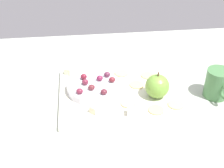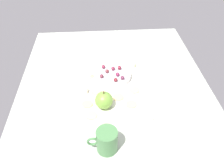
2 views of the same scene
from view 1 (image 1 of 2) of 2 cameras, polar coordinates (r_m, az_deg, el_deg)
name	(u,v)px [view 1 (image 1 of 2)]	position (r cm, az deg, el deg)	size (l,w,h in cm)	color
table	(119,97)	(99.41, 1.28, -2.33)	(112.40, 86.23, 3.43)	#ADB5A6
platter	(121,93)	(96.82, 1.63, -1.67)	(36.71, 29.58, 1.48)	silver
serving_dish	(94,88)	(96.02, -3.33, -0.68)	(16.27, 16.27, 2.29)	silver
apple_whole	(157,86)	(93.20, 8.20, -0.40)	(7.17, 7.17, 7.17)	#73A53C
apple_stem	(158,74)	(90.92, 8.42, 1.77)	(0.50, 0.50, 1.20)	brown
cheese_cube_0	(95,109)	(87.68, -3.16, -4.60)	(2.18, 2.18, 2.18)	#F6EBBD
cheese_cube_1	(69,71)	(105.03, -7.87, 2.34)	(2.18, 2.18, 2.18)	#EEF4BF
cheese_cube_2	(131,112)	(86.95, 3.48, -5.00)	(2.18, 2.18, 2.18)	#F5E5CF
cracker_0	(128,103)	(91.28, 2.97, -3.51)	(4.49, 4.49, 0.40)	#DFBC88
cracker_1	(121,73)	(104.62, 1.72, 1.96)	(4.49, 4.49, 0.40)	#D2C084
cracker_2	(148,76)	(104.06, 6.48, 1.54)	(4.49, 4.49, 0.40)	#DAC681
cracker_3	(137,85)	(99.12, 4.50, -0.17)	(4.49, 4.49, 0.40)	#E4B780
cracker_4	(156,110)	(89.59, 8.00, -4.69)	(4.49, 4.49, 0.40)	#D2BE80
cracker_5	(176,105)	(92.41, 11.50, -3.73)	(4.49, 4.49, 0.40)	#D6C588
grape_0	(104,92)	(90.78, -1.47, -1.43)	(1.98, 1.79, 1.61)	maroon
grape_1	(80,91)	(91.51, -5.90, -1.30)	(1.98, 1.79, 1.63)	maroon
grape_2	(84,77)	(97.60, -5.16, 1.32)	(1.98, 1.79, 1.83)	maroon
grape_3	(91,87)	(92.79, -3.74, -0.60)	(1.98, 1.79, 1.66)	maroon
grape_4	(85,81)	(95.45, -4.91, 0.49)	(1.98, 1.79, 1.81)	maroon
grape_5	(100,78)	(96.70, -2.25, 1.07)	(1.98, 1.79, 1.75)	maroon
grape_6	(107,74)	(98.53, -0.89, 1.75)	(1.98, 1.79, 1.66)	#612A42
grape_7	(112,80)	(95.99, 0.02, 0.79)	(1.98, 1.79, 1.65)	maroon
cup	(217,84)	(99.55, 18.57, 0.06)	(7.27, 10.47, 9.00)	#497C47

